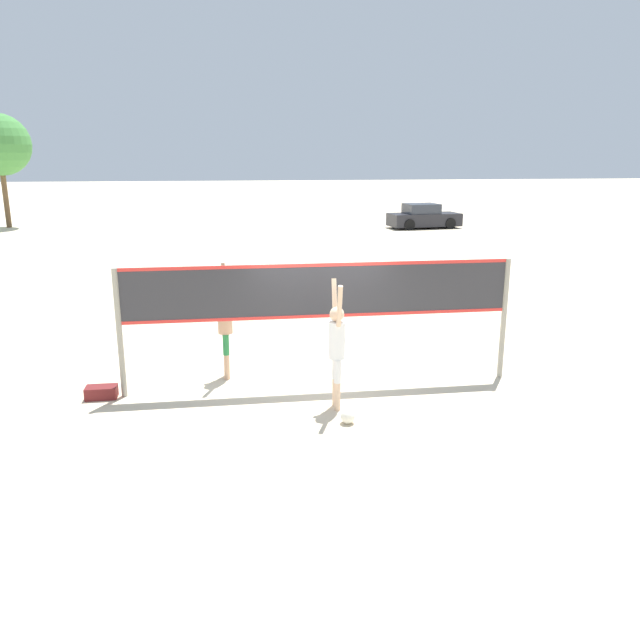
# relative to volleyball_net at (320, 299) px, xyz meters

# --- Properties ---
(ground_plane) EXTENTS (200.00, 200.00, 0.00)m
(ground_plane) POSITION_rel_volleyball_net_xyz_m (0.00, 0.00, -1.68)
(ground_plane) COLOR beige
(volleyball_net) EXTENTS (7.23, 0.10, 2.33)m
(volleyball_net) POSITION_rel_volleyball_net_xyz_m (0.00, 0.00, 0.00)
(volleyball_net) COLOR gray
(volleyball_net) RESTS_ON ground_plane
(player_spiker) EXTENTS (0.28, 0.71, 2.21)m
(player_spiker) POSITION_rel_volleyball_net_xyz_m (0.12, -1.08, -0.51)
(player_spiker) COLOR beige
(player_spiker) RESTS_ON ground_plane
(player_blocker) EXTENTS (0.28, 0.71, 2.22)m
(player_blocker) POSITION_rel_volleyball_net_xyz_m (-1.73, 0.72, -0.51)
(player_blocker) COLOR tan
(player_blocker) RESTS_ON ground_plane
(volleyball) EXTENTS (0.24, 0.24, 0.24)m
(volleyball) POSITION_rel_volleyball_net_xyz_m (0.20, -1.75, -1.56)
(volleyball) COLOR silver
(volleyball) RESTS_ON ground_plane
(gear_bag) EXTENTS (0.54, 0.31, 0.22)m
(gear_bag) POSITION_rel_volleyball_net_xyz_m (-3.95, -0.04, -1.57)
(gear_bag) COLOR maroon
(gear_bag) RESTS_ON ground_plane
(parked_car_near) EXTENTS (4.37, 2.26, 1.44)m
(parked_car_near) POSITION_rel_volleyball_net_xyz_m (9.94, 25.28, -1.04)
(parked_car_near) COLOR #232328
(parked_car_near) RESTS_ON ground_plane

